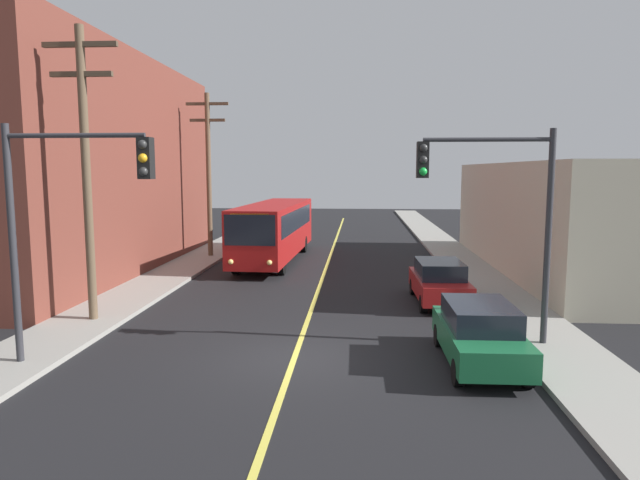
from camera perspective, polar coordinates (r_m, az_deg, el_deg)
The scene contains 13 objects.
ground_plane at distance 15.43m, azimuth -2.62°, elevation -11.88°, with size 120.00×120.00×0.00m, color black.
sidewalk_left at distance 26.54m, azimuth -15.81°, elevation -3.93°, with size 2.50×90.00×0.15m, color gray.
sidewalk_right at distance 25.59m, azimuth 16.51°, elevation -4.36°, with size 2.50×90.00×0.15m, color gray.
lane_stripe_center at distance 29.96m, azimuth 0.71°, elevation -2.56°, with size 0.16×60.00×0.01m, color #D8CC4C.
building_left_brick at distance 30.90m, azimuth -25.62°, elevation 6.80°, with size 10.00×20.53×10.48m.
building_right_warehouse at distance 31.35m, azimuth 28.11°, elevation 1.98°, with size 12.00×19.75×5.38m.
city_bus at distance 31.26m, azimuth -4.59°, elevation 1.17°, with size 3.02×12.23×3.20m.
parked_car_green at distance 15.25m, azimuth 15.85°, elevation -9.06°, with size 1.85×4.42×1.62m.
parked_car_red at distance 21.80m, azimuth 12.00°, elevation -4.11°, with size 1.91×4.44×1.62m.
utility_pole_near at distance 19.59m, azimuth -22.67°, elevation 7.43°, with size 2.40×0.28×9.36m.
utility_pole_mid at distance 32.72m, azimuth -11.23°, elevation 7.29°, with size 2.40×0.28×9.17m.
traffic_signal_left_corner at distance 15.15m, azimuth -24.07°, elevation 3.79°, with size 3.75×0.48×6.00m.
traffic_signal_right_corner at distance 16.32m, azimuth 17.17°, elevation 4.28°, with size 3.75×0.48×6.00m.
Camera 1 is at (1.72, -14.49, 5.00)m, focal length 31.56 mm.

